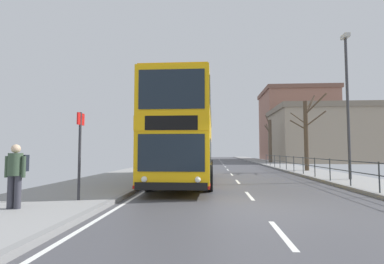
% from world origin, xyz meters
% --- Properties ---
extents(ground, '(15.80, 140.00, 0.20)m').
position_xyz_m(ground, '(-0.72, -0.00, 0.04)').
color(ground, '#444449').
extents(double_decker_bus_main, '(2.70, 11.10, 4.55)m').
position_xyz_m(double_decker_bus_main, '(-2.62, 6.90, 2.38)').
color(double_decker_bus_main, '#F4B20F').
rests_on(double_decker_bus_main, ground).
extents(pedestrian_railing_far_kerb, '(0.05, 25.55, 1.07)m').
position_xyz_m(pedestrian_railing_far_kerb, '(4.45, 11.13, 0.86)').
color(pedestrian_railing_far_kerb, '#2D3338').
rests_on(pedestrian_railing_far_kerb, ground).
extents(pedestrian_with_backpack, '(0.54, 0.52, 1.61)m').
position_xyz_m(pedestrian_with_backpack, '(-6.27, -0.84, 1.07)').
color(pedestrian_with_backpack, '#383842').
rests_on(pedestrian_with_backpack, ground).
extents(bus_stop_sign_near, '(0.08, 0.44, 2.60)m').
position_xyz_m(bus_stop_sign_near, '(-5.25, 0.51, 1.74)').
color(bus_stop_sign_near, '#2D2D33').
rests_on(bus_stop_sign_near, ground).
extents(street_lamp_far_side, '(0.28, 0.60, 7.60)m').
position_xyz_m(street_lamp_far_side, '(5.75, 7.66, 4.55)').
color(street_lamp_far_side, '#38383D').
rests_on(street_lamp_far_side, ground).
extents(bare_tree_far_00, '(1.35, 2.41, 6.04)m').
position_xyz_m(bare_tree_far_00, '(6.20, 30.66, 3.04)').
color(bare_tree_far_00, brown).
rests_on(bare_tree_far_00, ground).
extents(bare_tree_far_01, '(2.17, 2.49, 5.79)m').
position_xyz_m(bare_tree_far_01, '(5.78, 14.49, 3.04)').
color(bare_tree_far_01, '#4C3D2D').
rests_on(bare_tree_far_01, ground).
extents(background_building_00, '(13.53, 11.63, 7.77)m').
position_xyz_m(background_building_00, '(14.25, 34.48, 3.91)').
color(background_building_00, gray).
rests_on(background_building_00, ground).
extents(background_building_01, '(12.53, 11.87, 13.01)m').
position_xyz_m(background_building_01, '(14.49, 47.91, 6.53)').
color(background_building_01, '#936656').
rests_on(background_building_01, ground).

